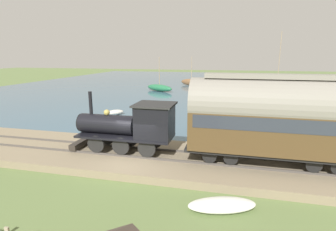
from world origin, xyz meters
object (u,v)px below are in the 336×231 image
object	(u,v)px
passenger_coach	(273,116)
sailboat_navy	(331,119)
rowboat_off_pier	(115,112)
rowboat_far_out	(239,118)
steam_locomotive	(133,124)
rowboat_near_shore	(119,123)
sailboat_green	(159,88)
sailboat_brown	(191,82)
sailboat_white	(277,89)
beached_dinghy	(222,205)

from	to	relation	value
passenger_coach	sailboat_navy	distance (m)	12.96
rowboat_off_pier	rowboat_far_out	distance (m)	12.63
steam_locomotive	rowboat_near_shore	size ratio (longest dim) A/B	2.18
sailboat_green	sailboat_brown	bearing A→B (deg)	8.39
sailboat_white	rowboat_near_shore	size ratio (longest dim) A/B	3.41
rowboat_far_out	beached_dinghy	size ratio (longest dim) A/B	0.72
steam_locomotive	passenger_coach	world-z (taller)	passenger_coach
sailboat_brown	steam_locomotive	bearing A→B (deg)	-150.94
passenger_coach	sailboat_navy	world-z (taller)	sailboat_navy
sailboat_navy	sailboat_green	xyz separation A→B (m)	(19.05, 20.71, -0.09)
steam_locomotive	beached_dinghy	world-z (taller)	steam_locomotive
sailboat_navy	rowboat_off_pier	bearing A→B (deg)	67.16
steam_locomotive	passenger_coach	size ratio (longest dim) A/B	0.71
steam_locomotive	rowboat_off_pier	world-z (taller)	steam_locomotive
sailboat_brown	passenger_coach	bearing A→B (deg)	-140.29
rowboat_far_out	rowboat_off_pier	bearing A→B (deg)	68.60
beached_dinghy	rowboat_far_out	bearing A→B (deg)	-3.84
rowboat_far_out	rowboat_near_shore	bearing A→B (deg)	90.80
sailboat_green	rowboat_off_pier	xyz separation A→B (m)	(-19.02, -0.34, -0.33)
sailboat_green	rowboat_near_shore	bearing A→B (deg)	-142.42
steam_locomotive	sailboat_white	size ratio (longest dim) A/B	0.64
sailboat_navy	sailboat_green	bearing A→B (deg)	24.63
rowboat_off_pier	rowboat_near_shore	size ratio (longest dim) A/B	0.67
sailboat_green	sailboat_white	xyz separation A→B (m)	(1.54, -19.41, 0.24)
sailboat_white	sailboat_navy	bearing A→B (deg)	-156.15
sailboat_brown	rowboat_near_shore	bearing A→B (deg)	-156.99
passenger_coach	sailboat_brown	distance (m)	41.25
rowboat_off_pier	sailboat_brown	bearing A→B (deg)	-52.68
sailboat_navy	sailboat_green	size ratio (longest dim) A/B	1.12
passenger_coach	rowboat_off_pier	world-z (taller)	passenger_coach
passenger_coach	sailboat_navy	size ratio (longest dim) A/B	1.34
rowboat_far_out	sailboat_green	bearing A→B (deg)	12.28
sailboat_white	sailboat_brown	bearing A→B (deg)	81.37
sailboat_brown	sailboat_white	distance (m)	17.42
passenger_coach	sailboat_green	world-z (taller)	sailboat_green
rowboat_off_pier	beached_dinghy	size ratio (longest dim) A/B	0.64
passenger_coach	sailboat_white	xyz separation A→B (m)	(31.53, -5.20, -2.24)
rowboat_near_shore	sailboat_navy	bearing A→B (deg)	-97.76
passenger_coach	rowboat_off_pier	size ratio (longest dim) A/B	4.58
sailboat_white	rowboat_off_pier	xyz separation A→B (m)	(-20.55, 19.07, -0.57)
sailboat_white	beached_dinghy	distance (m)	36.48
sailboat_brown	rowboat_far_out	bearing A→B (deg)	-137.39
sailboat_navy	steam_locomotive	bearing A→B (deg)	105.00
rowboat_far_out	sailboat_navy	bearing A→B (deg)	-113.91
passenger_coach	rowboat_far_out	size ratio (longest dim) A/B	4.04
steam_locomotive	beached_dinghy	bearing A→B (deg)	-127.92
sailboat_brown	rowboat_far_out	xyz separation A→B (m)	(-28.77, -8.81, -0.43)
steam_locomotive	rowboat_off_pier	bearing A→B (deg)	29.62
sailboat_navy	rowboat_near_shore	distance (m)	18.52
rowboat_near_shore	rowboat_far_out	bearing A→B (deg)	-87.69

